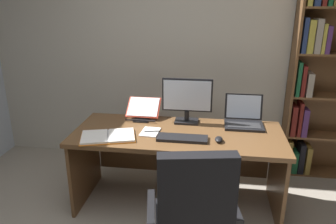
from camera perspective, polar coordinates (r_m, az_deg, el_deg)
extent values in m
cube|color=beige|center=(3.71, 3.16, 11.51)|extent=(5.05, 0.12, 2.69)
cube|color=brown|center=(2.90, 1.72, -3.87)|extent=(1.84, 0.76, 0.04)
cube|color=brown|center=(3.27, -14.12, -8.78)|extent=(0.03, 0.70, 0.69)
cube|color=brown|center=(3.10, 18.38, -10.79)|extent=(0.03, 0.70, 0.69)
cube|color=brown|center=(3.36, 2.36, -6.66)|extent=(1.72, 0.03, 0.48)
cube|color=brown|center=(3.61, 20.69, 6.14)|extent=(0.02, 0.27, 2.21)
cube|color=brown|center=(3.85, 26.52, 6.09)|extent=(0.88, 0.01, 2.21)
cube|color=brown|center=(4.09, 24.75, -9.32)|extent=(0.83, 0.25, 0.02)
cube|color=olive|center=(3.88, 20.05, -7.06)|extent=(0.05, 0.16, 0.37)
cube|color=#195633|center=(3.92, 20.91, -7.83)|extent=(0.06, 0.18, 0.24)
cube|color=black|center=(3.92, 21.91, -7.18)|extent=(0.06, 0.19, 0.34)
cube|color=olive|center=(3.95, 22.89, -7.40)|extent=(0.05, 0.19, 0.31)
cube|color=brown|center=(3.92, 25.64, -3.68)|extent=(0.83, 0.25, 0.02)
cube|color=maroon|center=(3.74, 20.74, -1.19)|extent=(0.05, 0.21, 0.32)
cube|color=maroon|center=(3.73, 21.72, -0.99)|extent=(0.03, 0.18, 0.37)
cube|color=#512D66|center=(3.75, 22.49, -1.59)|extent=(0.06, 0.15, 0.30)
cube|color=brown|center=(3.78, 26.59, 2.44)|extent=(0.83, 0.25, 0.02)
cube|color=#195633|center=(3.60, 21.50, 5.46)|extent=(0.04, 0.19, 0.35)
cube|color=maroon|center=(3.63, 22.19, 5.15)|extent=(0.04, 0.20, 0.31)
cube|color=gray|center=(3.65, 23.11, 4.53)|extent=(0.06, 0.20, 0.24)
cube|color=navy|center=(3.55, 22.37, 12.24)|extent=(0.04, 0.21, 0.33)
cube|color=gold|center=(3.54, 23.33, 11.93)|extent=(0.06, 0.16, 0.31)
cube|color=gray|center=(3.57, 24.37, 11.94)|extent=(0.06, 0.18, 0.33)
cube|color=gold|center=(3.57, 25.18, 11.47)|extent=(0.03, 0.16, 0.28)
cube|color=#512D66|center=(3.58, 25.81, 11.24)|extent=(0.04, 0.16, 0.26)
cube|color=black|center=(2.40, 4.15, -18.42)|extent=(0.58, 0.56, 0.07)
cube|color=black|center=(2.05, 5.00, -14.64)|extent=(0.49, 0.18, 0.58)
cube|color=black|center=(2.31, -2.97, -16.17)|extent=(0.12, 0.39, 0.04)
cube|color=black|center=(2.37, 11.22, -15.57)|extent=(0.12, 0.39, 0.04)
cube|color=black|center=(3.12, 3.24, -1.60)|extent=(0.22, 0.16, 0.02)
cylinder|color=black|center=(3.10, 3.26, -0.65)|extent=(0.04, 0.04, 0.09)
cube|color=black|center=(3.04, 3.35, 2.95)|extent=(0.47, 0.02, 0.31)
cube|color=silver|center=(3.02, 3.31, 2.85)|extent=(0.44, 0.00, 0.28)
cube|color=black|center=(3.08, 12.99, -2.30)|extent=(0.35, 0.25, 0.02)
cube|color=#2D2D30|center=(3.06, 13.03, -2.22)|extent=(0.30, 0.14, 0.00)
cube|color=black|center=(3.19, 12.96, 0.92)|extent=(0.35, 0.07, 0.24)
cube|color=silver|center=(3.18, 12.96, 0.91)|extent=(0.31, 0.05, 0.21)
cube|color=black|center=(2.74, 2.49, -4.56)|extent=(0.42, 0.15, 0.02)
ellipsoid|color=black|center=(2.73, 8.79, -4.72)|extent=(0.06, 0.10, 0.04)
cube|color=black|center=(3.16, -4.63, -1.39)|extent=(0.14, 0.12, 0.01)
cube|color=black|center=(3.12, -4.82, -1.48)|extent=(0.29, 0.01, 0.01)
cube|color=#DB422D|center=(3.23, -4.25, 0.81)|extent=(0.32, 0.22, 0.15)
cube|color=white|center=(3.22, -4.28, 0.92)|extent=(0.29, 0.20, 0.13)
cube|color=orange|center=(2.83, -12.65, -4.42)|extent=(0.30, 0.34, 0.01)
cube|color=orange|center=(2.82, -8.05, -4.21)|extent=(0.30, 0.34, 0.01)
cube|color=white|center=(2.83, -12.67, -4.20)|extent=(0.28, 0.32, 0.02)
cube|color=white|center=(2.82, -8.06, -3.99)|extent=(0.28, 0.32, 0.02)
cylinder|color=#B7B7BC|center=(2.82, -10.36, -4.17)|extent=(0.09, 0.25, 0.02)
cube|color=white|center=(2.88, -3.12, -3.47)|extent=(0.16, 0.22, 0.01)
cylinder|color=black|center=(2.88, -2.73, -3.33)|extent=(0.14, 0.04, 0.01)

